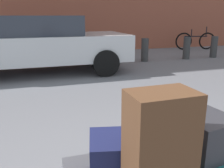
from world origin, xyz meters
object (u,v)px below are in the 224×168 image
bollard_kerb_near (145,50)px  duffel_bag_charcoal_topmost_pile (205,134)px  bicycle_leaning (195,41)px  bollard_kerb_mid (187,48)px  bollard_kerb_far (214,47)px  parked_car (39,43)px  suitcase_teal_rear_left (201,165)px  suitcase_brown_center (160,153)px  duffel_bag_navy_rear_right (130,157)px

bollard_kerb_near → duffel_bag_charcoal_topmost_pile: bearing=-111.2°
bicycle_leaning → bollard_kerb_mid: 2.63m
bicycle_leaning → bollard_kerb_mid: bicycle_leaning is taller
bicycle_leaning → bollard_kerb_far: (-0.65, -1.97, -0.01)m
bicycle_leaning → parked_car: bearing=-157.6°
suitcase_teal_rear_left → bollard_kerb_near: bearing=60.3°
suitcase_brown_center → parked_car: (-0.49, 5.40, 0.07)m
parked_car → bollard_kerb_near: parked_car is taller
duffel_bag_navy_rear_right → duffel_bag_charcoal_topmost_pile: 0.52m
duffel_bag_navy_rear_right → bollard_kerb_mid: bearing=66.1°
bicycle_leaning → suitcase_teal_rear_left: bearing=-125.1°
bollard_kerb_mid → suitcase_teal_rear_left: bearing=-122.8°
suitcase_brown_center → duffel_bag_navy_rear_right: size_ratio=1.32×
suitcase_teal_rear_left → parked_car: bearing=91.3°
suitcase_teal_rear_left → bicycle_leaning: (5.58, 7.93, -0.07)m
duffel_bag_navy_rear_right → parked_car: bearing=107.6°
bollard_kerb_mid → suitcase_brown_center: bearing=-124.8°
bicycle_leaning → bollard_kerb_near: size_ratio=2.38×
duffel_bag_navy_rear_right → bollard_kerb_far: bearing=59.8°
suitcase_brown_center → duffel_bag_navy_rear_right: suitcase_brown_center is taller
suitcase_teal_rear_left → duffel_bag_charcoal_topmost_pile: size_ratio=1.48×
bicycle_leaning → bollard_kerb_far: 2.07m
suitcase_brown_center → parked_car: 5.42m
suitcase_teal_rear_left → duffel_bag_charcoal_topmost_pile: (0.00, 0.00, 0.23)m
bicycle_leaning → bollard_kerb_near: (-3.27, -1.97, -0.01)m
parked_car → bollard_kerb_far: 5.89m
duffel_bag_charcoal_topmost_pile → bollard_kerb_far: 7.74m
suitcase_brown_center → bicycle_leaning: size_ratio=0.41×
bollard_kerb_far → bicycle_leaning: bearing=71.7°
bicycle_leaning → duffel_bag_navy_rear_right: bearing=-127.9°
duffel_bag_navy_rear_right → parked_car: parked_car is taller
duffel_bag_charcoal_topmost_pile → bollard_kerb_far: duffel_bag_charcoal_topmost_pile is taller
duffel_bag_navy_rear_right → duffel_bag_charcoal_topmost_pile: bearing=-5.3°
parked_car → bollard_kerb_near: 3.32m
suitcase_brown_center → bollard_kerb_near: suitcase_brown_center is taller
suitcase_brown_center → bollard_kerb_near: (2.72, 6.11, -0.33)m
suitcase_brown_center → bicycle_leaning: bearing=51.9°
bollard_kerb_near → bollard_kerb_mid: 1.53m
parked_car → bicycle_leaning: parked_car is taller
duffel_bag_navy_rear_right → bollard_kerb_mid: bollard_kerb_mid is taller
bollard_kerb_mid → bollard_kerb_far: 1.09m
parked_car → bollard_kerb_mid: 4.81m
parked_car → bollard_kerb_far: size_ratio=5.92×
suitcase_teal_rear_left → parked_car: (-0.91, 5.25, 0.32)m
bollard_kerb_near → bollard_kerb_far: same height
bollard_kerb_far → bollard_kerb_near: bearing=180.0°
suitcase_brown_center → duffel_bag_navy_rear_right: bearing=98.8°
duffel_bag_charcoal_topmost_pile → bollard_kerb_near: 6.40m
parked_car → bollard_kerb_mid: parked_car is taller
suitcase_brown_center → duffel_bag_charcoal_topmost_pile: size_ratio=2.02×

